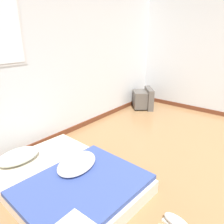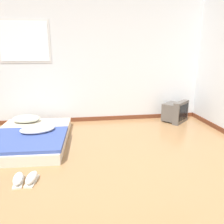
{
  "view_description": "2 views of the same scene",
  "coord_description": "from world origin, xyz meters",
  "views": [
    {
      "loc": [
        -2.19,
        0.2,
        1.69
      ],
      "look_at": [
        0.45,
        2.32,
        0.43
      ],
      "focal_mm": 35.0,
      "sensor_mm": 36.0,
      "label": 1
    },
    {
      "loc": [
        -0.05,
        -1.69,
        1.47
      ],
      "look_at": [
        0.52,
        2.08,
        0.43
      ],
      "focal_mm": 35.0,
      "sensor_mm": 36.0,
      "label": 2
    }
  ],
  "objects": [
    {
      "name": "ground_plane",
      "position": [
        0.0,
        0.0,
        0.0
      ],
      "size": [
        20.0,
        20.0,
        0.0
      ],
      "primitive_type": "plane",
      "color": "#997047"
    },
    {
      "name": "mattress_bed",
      "position": [
        -0.92,
        1.92,
        0.11
      ],
      "size": [
        1.34,
        1.79,
        0.3
      ],
      "color": "beige",
      "rests_on": "ground_plane"
    },
    {
      "name": "sneaker_pair",
      "position": [
        -0.72,
        0.69,
        0.05
      ],
      "size": [
        0.29,
        0.27,
        0.1
      ],
      "color": "silver",
      "rests_on": "ground_plane"
    },
    {
      "name": "crt_tv",
      "position": [
        2.01,
        2.65,
        0.22
      ],
      "size": [
        0.63,
        0.63,
        0.47
      ],
      "color": "#56514C",
      "rests_on": "ground_plane"
    },
    {
      "name": "wall_back",
      "position": [
        -0.01,
        3.02,
        1.29
      ],
      "size": [
        7.64,
        0.08,
        2.6
      ],
      "color": "silver",
      "rests_on": "ground_plane"
    }
  ]
}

